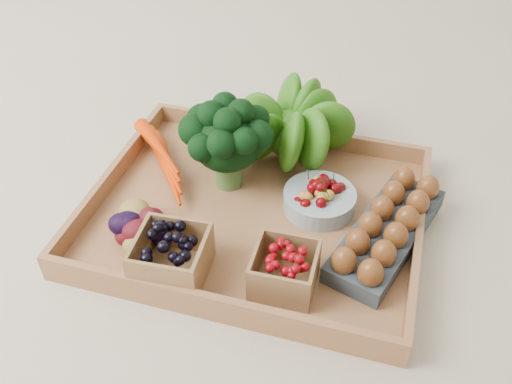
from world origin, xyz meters
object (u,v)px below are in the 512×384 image
(broccoli, at_px, (228,156))
(egg_carton, at_px, (386,234))
(tray, at_px, (256,215))
(cherry_bowl, at_px, (319,200))

(broccoli, distance_m, egg_carton, 0.30)
(tray, distance_m, cherry_bowl, 0.11)
(broccoli, xyz_separation_m, egg_carton, (0.29, -0.07, -0.05))
(cherry_bowl, xyz_separation_m, egg_carton, (0.12, -0.05, -0.00))
(tray, xyz_separation_m, cherry_bowl, (0.10, 0.04, 0.02))
(tray, height_order, cherry_bowl, cherry_bowl)
(broccoli, bearing_deg, tray, -40.94)
(tray, xyz_separation_m, broccoli, (-0.07, 0.06, 0.07))
(tray, height_order, egg_carton, egg_carton)
(broccoli, xyz_separation_m, cherry_bowl, (0.17, -0.02, -0.05))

